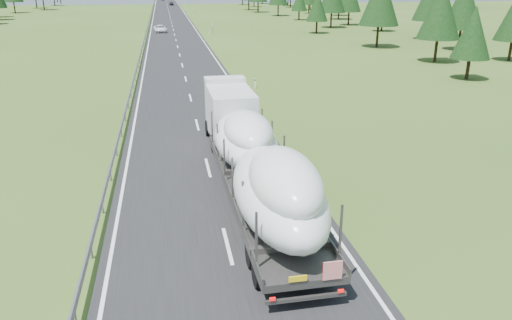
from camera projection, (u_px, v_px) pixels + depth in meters
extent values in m
plane|color=#354F1A|center=(228.00, 246.00, 20.24)|extent=(400.00, 400.00, 0.00)
cube|color=black|center=(172.00, 26.00, 112.63)|extent=(10.00, 400.00, 0.02)
cube|color=slate|center=(148.00, 23.00, 111.54)|extent=(0.08, 400.00, 0.32)
cylinder|color=slate|center=(91.00, 252.00, 19.25)|extent=(0.10, 0.10, 0.60)
cube|color=silver|center=(255.00, 83.00, 48.87)|extent=(0.12, 0.07, 1.00)
cube|color=black|center=(255.00, 80.00, 48.76)|extent=(0.13, 0.08, 0.12)
cube|color=silver|center=(209.00, 32.00, 95.07)|extent=(0.12, 0.07, 1.00)
cube|color=black|center=(209.00, 30.00, 94.96)|extent=(0.13, 0.08, 0.12)
cube|color=silver|center=(193.00, 14.00, 141.27)|extent=(0.12, 0.07, 1.00)
cube|color=black|center=(193.00, 13.00, 141.16)|extent=(0.13, 0.08, 0.12)
cube|color=silver|center=(185.00, 5.00, 187.47)|extent=(0.12, 0.07, 1.00)
cube|color=black|center=(185.00, 4.00, 187.36)|extent=(0.13, 0.08, 0.12)
cube|color=silver|center=(180.00, 0.00, 233.66)|extent=(0.12, 0.07, 1.00)
cylinder|color=slate|center=(213.00, 29.00, 95.01)|extent=(0.08, 0.08, 2.00)
cube|color=silver|center=(212.00, 24.00, 94.67)|extent=(0.05, 0.90, 1.20)
cylinder|color=black|center=(511.00, 49.00, 64.84)|extent=(0.36, 0.36, 3.05)
cylinder|color=black|center=(460.00, 38.00, 74.52)|extent=(0.36, 0.36, 3.60)
cone|color=black|center=(464.00, 3.00, 72.80)|extent=(5.60, 5.60, 7.50)
cylinder|color=black|center=(428.00, 28.00, 87.41)|extent=(0.36, 0.36, 3.78)
cylinder|color=black|center=(382.00, 23.00, 100.58)|extent=(0.36, 0.36, 3.11)
cone|color=black|center=(384.00, 1.00, 99.09)|extent=(4.84, 4.84, 6.48)
cylinder|color=black|center=(349.00, 17.00, 113.86)|extent=(0.36, 0.36, 3.45)
cylinder|color=black|center=(339.00, 11.00, 129.32)|extent=(0.36, 0.36, 3.97)
cylinder|color=black|center=(339.00, 9.00, 142.63)|extent=(0.36, 0.36, 3.54)
cylinder|color=black|center=(309.00, 8.00, 151.67)|extent=(0.36, 0.36, 2.96)
cylinder|color=black|center=(310.00, 4.00, 168.48)|extent=(0.36, 0.36, 3.51)
cylinder|color=black|center=(290.00, 3.00, 181.39)|extent=(0.36, 0.36, 3.44)
cylinder|color=black|center=(288.00, 0.00, 191.49)|extent=(0.36, 0.36, 4.26)
cylinder|color=black|center=(468.00, 67.00, 53.01)|extent=(0.36, 0.36, 2.59)
cone|color=black|center=(473.00, 32.00, 51.77)|extent=(4.04, 4.04, 5.40)
cylinder|color=black|center=(436.00, 48.00, 63.81)|extent=(0.36, 0.36, 3.44)
cone|color=black|center=(441.00, 9.00, 62.17)|extent=(5.36, 5.36, 7.17)
cylinder|color=black|center=(378.00, 34.00, 77.38)|extent=(0.36, 0.36, 3.91)
cylinder|color=black|center=(317.00, 26.00, 97.04)|extent=(0.36, 0.36, 2.70)
cone|color=black|center=(317.00, 6.00, 95.75)|extent=(4.20, 4.20, 5.63)
cylinder|color=black|center=(331.00, 19.00, 107.73)|extent=(0.36, 0.36, 3.75)
cylinder|color=black|center=(299.00, 15.00, 127.57)|extent=(0.36, 0.36, 2.63)
cone|color=black|center=(299.00, 0.00, 126.32)|extent=(4.09, 4.09, 5.48)
cylinder|color=black|center=(278.00, 9.00, 141.44)|extent=(0.36, 0.36, 3.51)
cylinder|color=black|center=(258.00, 6.00, 155.73)|extent=(0.36, 0.36, 3.72)
cylinder|color=black|center=(249.00, 4.00, 167.08)|extent=(0.36, 0.36, 3.73)
cylinder|color=black|center=(254.00, 2.00, 185.83)|extent=(0.36, 0.36, 3.21)
cylinder|color=black|center=(242.00, 0.00, 199.67)|extent=(0.36, 0.36, 3.38)
cylinder|color=black|center=(14.00, 7.00, 152.73)|extent=(0.36, 0.36, 3.82)
cylinder|color=black|center=(44.00, 3.00, 167.04)|extent=(0.36, 0.36, 4.16)
cylinder|color=black|center=(36.00, 3.00, 176.33)|extent=(0.36, 0.36, 3.44)
cylinder|color=black|center=(54.00, 1.00, 193.28)|extent=(0.36, 0.36, 3.33)
cylinder|color=black|center=(61.00, 0.00, 205.40)|extent=(0.36, 0.36, 3.05)
cube|color=silver|center=(230.00, 113.00, 32.12)|extent=(2.80, 5.48, 3.04)
cube|color=black|center=(225.00, 95.00, 34.49)|extent=(2.50, 0.12, 1.52)
cube|color=silver|center=(225.00, 80.00, 33.75)|extent=(2.74, 1.34, 0.33)
cube|color=#4F4D4A|center=(233.00, 139.00, 31.62)|extent=(2.77, 3.30, 0.27)
cylinder|color=black|center=(209.00, 128.00, 34.24)|extent=(0.40, 1.09, 1.09)
cylinder|color=black|center=(245.00, 126.00, 34.66)|extent=(0.40, 1.09, 1.09)
cylinder|color=black|center=(214.00, 143.00, 31.03)|extent=(0.40, 1.09, 1.09)
cylinder|color=black|center=(254.00, 141.00, 31.44)|extent=(0.40, 1.09, 1.09)
cube|color=#4F4D4A|center=(260.00, 191.00, 22.94)|extent=(3.16, 15.26, 0.28)
cube|color=#4F4D4A|center=(229.00, 188.00, 22.60)|extent=(0.29, 15.22, 0.26)
cube|color=#4F4D4A|center=(291.00, 184.00, 23.09)|extent=(0.29, 15.22, 0.26)
cube|color=#4F4D4A|center=(253.00, 241.00, 16.27)|extent=(0.08, 0.08, 2.07)
cube|color=#4F4D4A|center=(338.00, 233.00, 16.75)|extent=(0.08, 0.08, 2.07)
cube|color=#4F4D4A|center=(241.00, 207.00, 18.68)|extent=(0.08, 0.08, 2.07)
cube|color=#4F4D4A|center=(316.00, 201.00, 19.16)|extent=(0.08, 0.08, 2.07)
cube|color=#4F4D4A|center=(232.00, 181.00, 21.09)|extent=(0.08, 0.08, 2.07)
cube|color=#4F4D4A|center=(298.00, 176.00, 21.57)|extent=(0.08, 0.08, 2.07)
cube|color=#4F4D4A|center=(225.00, 160.00, 23.50)|extent=(0.08, 0.08, 2.07)
cube|color=#4F4D4A|center=(284.00, 156.00, 23.98)|extent=(0.08, 0.08, 2.07)
cube|color=#4F4D4A|center=(219.00, 143.00, 25.91)|extent=(0.08, 0.08, 2.07)
cube|color=#4F4D4A|center=(273.00, 140.00, 26.39)|extent=(0.08, 0.08, 2.07)
cube|color=#4F4D4A|center=(214.00, 129.00, 28.32)|extent=(0.08, 0.08, 2.07)
cube|color=#4F4D4A|center=(264.00, 126.00, 28.81)|extent=(0.08, 0.08, 2.07)
cylinder|color=black|center=(257.00, 272.00, 17.47)|extent=(0.45, 1.09, 1.09)
cylinder|color=black|center=(323.00, 265.00, 17.87)|extent=(0.45, 1.09, 1.09)
cylinder|color=black|center=(251.00, 253.00, 18.68)|extent=(0.45, 1.09, 1.09)
cylinder|color=black|center=(313.00, 247.00, 19.08)|extent=(0.45, 1.09, 1.09)
cube|color=#4F4D4A|center=(303.00, 298.00, 16.13)|extent=(2.72, 0.17, 0.13)
cube|color=red|center=(329.00, 271.00, 15.86)|extent=(0.65, 0.05, 0.65)
cube|color=yellow|center=(294.00, 279.00, 15.73)|extent=(0.60, 0.05, 0.20)
cube|color=red|center=(269.00, 299.00, 15.82)|extent=(0.20, 0.07, 0.11)
cube|color=red|center=(338.00, 292.00, 16.20)|extent=(0.20, 0.07, 0.11)
ellipsoid|color=white|center=(277.00, 193.00, 19.23)|extent=(3.43, 8.54, 2.61)
ellipsoid|color=white|center=(283.00, 181.00, 17.93)|extent=(2.59, 5.41, 2.08)
ellipsoid|color=white|center=(246.00, 140.00, 26.12)|extent=(3.27, 7.88, 2.23)
ellipsoid|color=white|center=(249.00, 131.00, 24.95)|extent=(2.47, 4.99, 1.78)
imported|color=white|center=(160.00, 29.00, 99.22)|extent=(2.71, 5.15, 1.38)
imported|color=black|center=(171.00, 4.00, 195.69)|extent=(1.80, 3.94, 1.31)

